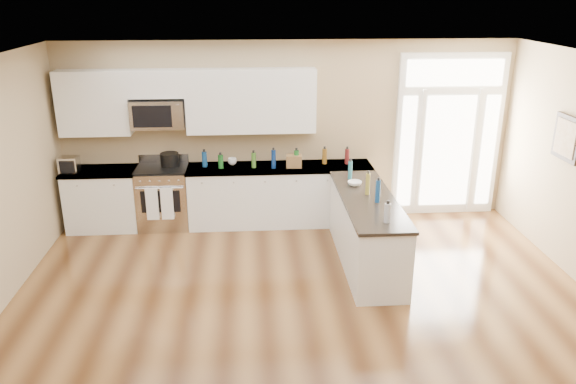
% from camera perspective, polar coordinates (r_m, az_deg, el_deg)
% --- Properties ---
extents(ground, '(8.00, 8.00, 0.00)m').
position_cam_1_polar(ground, '(5.77, 2.92, -17.50)').
color(ground, '#4A2B15').
extents(room_shell, '(8.00, 8.00, 8.00)m').
position_cam_1_polar(room_shell, '(4.92, 3.26, -1.49)').
color(room_shell, tan).
rests_on(room_shell, ground).
extents(back_cabinet_left, '(1.10, 0.66, 0.94)m').
position_cam_1_polar(back_cabinet_left, '(9.08, -18.23, -0.85)').
color(back_cabinet_left, white).
rests_on(back_cabinet_left, ground).
extents(back_cabinet_right, '(2.85, 0.66, 0.94)m').
position_cam_1_polar(back_cabinet_right, '(8.80, -0.85, -0.47)').
color(back_cabinet_right, white).
rests_on(back_cabinet_right, ground).
extents(peninsula_cabinet, '(0.69, 2.32, 0.94)m').
position_cam_1_polar(peninsula_cabinet, '(7.60, 7.94, -4.09)').
color(peninsula_cabinet, white).
rests_on(peninsula_cabinet, ground).
extents(upper_cabinet_left, '(1.04, 0.33, 0.95)m').
position_cam_1_polar(upper_cabinet_left, '(8.83, -19.12, 8.54)').
color(upper_cabinet_left, white).
rests_on(upper_cabinet_left, room_shell).
extents(upper_cabinet_right, '(1.94, 0.33, 0.95)m').
position_cam_1_polar(upper_cabinet_right, '(8.53, -3.78, 9.22)').
color(upper_cabinet_right, white).
rests_on(upper_cabinet_right, room_shell).
extents(upper_cabinet_short, '(0.82, 0.33, 0.40)m').
position_cam_1_polar(upper_cabinet_short, '(8.59, -13.23, 10.68)').
color(upper_cabinet_short, white).
rests_on(upper_cabinet_short, room_shell).
extents(microwave, '(0.78, 0.41, 0.42)m').
position_cam_1_polar(microwave, '(8.63, -13.04, 7.76)').
color(microwave, silver).
rests_on(microwave, room_shell).
extents(entry_door, '(1.70, 0.10, 2.60)m').
position_cam_1_polar(entry_door, '(9.32, 15.95, 5.51)').
color(entry_door, white).
rests_on(entry_door, ground).
extents(wall_art_near, '(0.05, 0.58, 0.58)m').
position_cam_1_polar(wall_art_near, '(8.08, 26.46, 4.93)').
color(wall_art_near, black).
rests_on(wall_art_near, room_shell).
extents(kitchen_range, '(0.77, 0.69, 1.08)m').
position_cam_1_polar(kitchen_range, '(8.87, -12.51, -0.48)').
color(kitchen_range, silver).
rests_on(kitchen_range, ground).
extents(stockpot, '(0.36, 0.36, 0.22)m').
position_cam_1_polar(stockpot, '(8.77, -11.94, 3.30)').
color(stockpot, black).
rests_on(stockpot, kitchen_range).
extents(toaster_oven, '(0.28, 0.23, 0.23)m').
position_cam_1_polar(toaster_oven, '(8.92, -21.35, 2.61)').
color(toaster_oven, silver).
rests_on(toaster_oven, back_cabinet_left).
extents(cardboard_box, '(0.24, 0.18, 0.19)m').
position_cam_1_polar(cardboard_box, '(8.56, 0.61, 3.17)').
color(cardboard_box, brown).
rests_on(cardboard_box, back_cabinet_right).
extents(bowl_left, '(0.25, 0.25, 0.05)m').
position_cam_1_polar(bowl_left, '(8.99, -21.15, 2.16)').
color(bowl_left, white).
rests_on(bowl_left, back_cabinet_left).
extents(bowl_peninsula, '(0.26, 0.26, 0.06)m').
position_cam_1_polar(bowl_peninsula, '(7.82, 6.79, 0.88)').
color(bowl_peninsula, white).
rests_on(bowl_peninsula, peninsula_cabinet).
extents(cup_counter, '(0.17, 0.17, 0.11)m').
position_cam_1_polar(cup_counter, '(8.73, -5.68, 3.12)').
color(cup_counter, white).
rests_on(cup_counter, back_cabinet_right).
extents(counter_bottles, '(2.38, 2.44, 0.29)m').
position_cam_1_polar(counter_bottles, '(8.11, 1.53, 2.43)').
color(counter_bottles, '#19591E').
rests_on(counter_bottles, back_cabinet_right).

